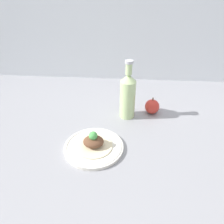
{
  "coord_description": "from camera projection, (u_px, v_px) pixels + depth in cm",
  "views": [
    {
      "loc": [
        3.77,
        -80.82,
        60.3
      ],
      "look_at": [
        -2.02,
        -3.75,
        9.88
      ],
      "focal_mm": 35.0,
      "sensor_mm": 36.0,
      "label": 1
    }
  ],
  "objects": [
    {
      "name": "cider_bottle",
      "position": [
        128.0,
        95.0,
        1.01
      ],
      "size": [
        7.27,
        7.27,
        28.24
      ],
      "color": "#B7D18E",
      "rests_on": "ground_plane"
    },
    {
      "name": "apple",
      "position": [
        152.0,
        106.0,
        1.08
      ],
      "size": [
        7.19,
        7.19,
        8.56
      ],
      "color": "red",
      "rests_on": "ground_plane"
    },
    {
      "name": "ground_plane",
      "position": [
        117.0,
        129.0,
        1.02
      ],
      "size": [
        180.0,
        110.0,
        4.0
      ],
      "primitive_type": "cube",
      "color": "gray"
    },
    {
      "name": "plated_food",
      "position": [
        93.0,
        142.0,
        0.86
      ],
      "size": [
        15.03,
        15.03,
        7.01
      ],
      "color": "beige",
      "rests_on": "plate"
    },
    {
      "name": "wall_backsplash",
      "position": [
        123.0,
        13.0,
        1.24
      ],
      "size": [
        180.0,
        3.0,
        80.0
      ],
      "color": "silver",
      "rests_on": "ground_plane"
    },
    {
      "name": "plate",
      "position": [
        94.0,
        147.0,
        0.87
      ],
      "size": [
        23.78,
        23.78,
        1.61
      ],
      "color": "silver",
      "rests_on": "ground_plane"
    }
  ]
}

